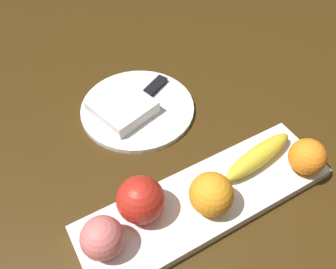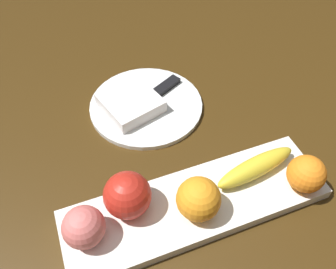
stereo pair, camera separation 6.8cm
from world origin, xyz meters
The scene contains 10 objects.
ground_plane centered at (0.00, 0.00, 0.00)m, with size 2.40×2.40×0.00m, color #3C270D.
fruit_tray centered at (-0.04, -0.03, 0.01)m, with size 0.47×0.14×0.02m, color white.
apple centered at (0.08, -0.06, 0.06)m, with size 0.08×0.08×0.08m, color red.
banana centered at (-0.16, -0.04, 0.04)m, with size 0.17×0.04×0.04m, color yellow.
orange_near_apple centered at (-0.03, -0.01, 0.06)m, with size 0.08×0.08×0.08m, color orange.
orange_near_banana centered at (-0.23, 0.01, 0.06)m, with size 0.07×0.07×0.07m, color orange.
peach centered at (0.16, -0.03, 0.06)m, with size 0.07×0.07×0.07m, color #DF6D69.
dinner_plate centered at (-0.04, -0.30, 0.01)m, with size 0.25×0.25×0.01m, color white.
folded_napkin centered at (0.00, -0.30, 0.03)m, with size 0.11×0.12×0.03m, color white.
knife centered at (-0.08, -0.32, 0.02)m, with size 0.17×0.10×0.01m.
Camera 1 is at (0.19, 0.22, 0.56)m, focal length 37.75 mm.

